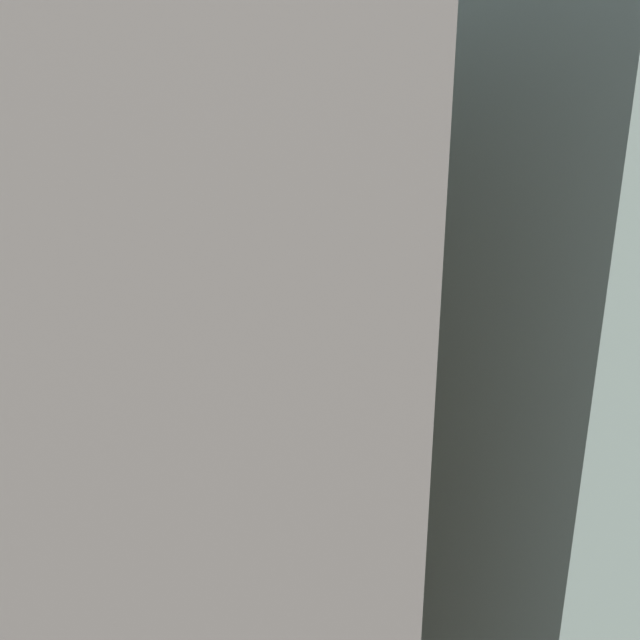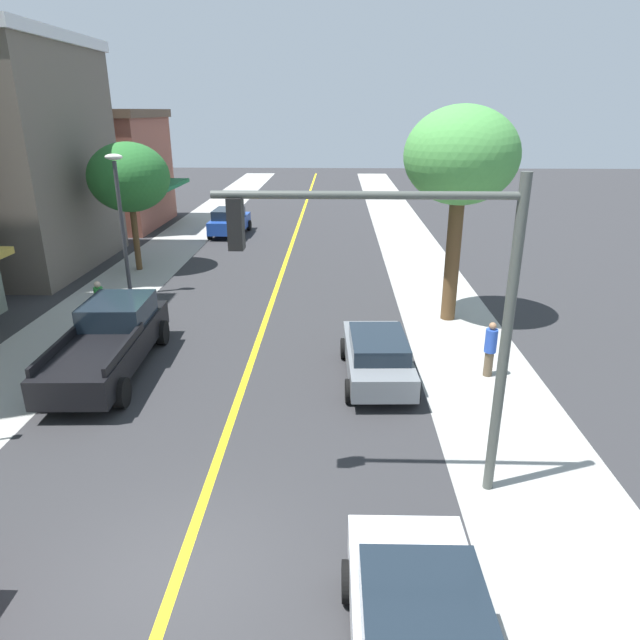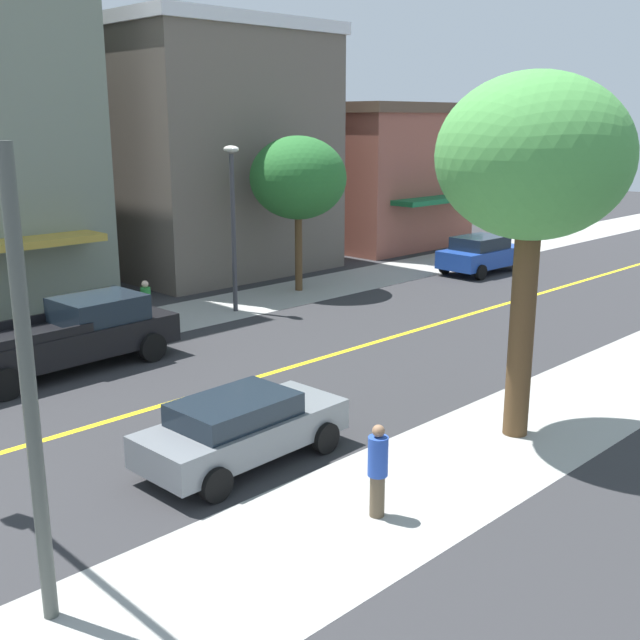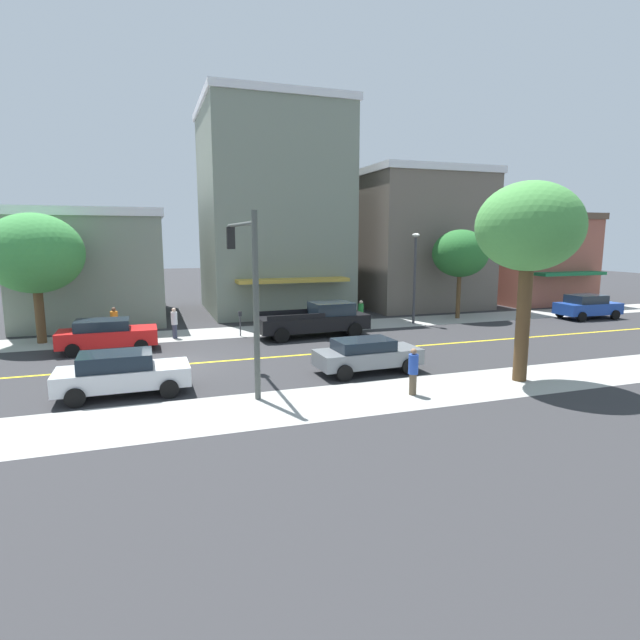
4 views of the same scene
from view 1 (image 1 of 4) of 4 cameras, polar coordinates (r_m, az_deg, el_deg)
name	(u,v)px [view 1 (image 1 of 4)]	position (r m, az deg, el deg)	size (l,w,h in m)	color
ground_plane	(477,328)	(29.62, 14.22, -0.74)	(140.00, 140.00, 0.00)	#2D2D30
sidewalk_left	(583,381)	(24.69, 22.98, -5.14)	(3.46, 126.00, 0.01)	#9E9E99
sidewalk_right	(408,294)	(35.17, 8.11, 2.37)	(3.46, 126.00, 0.01)	#9E9E99
road_centerline_stripe	(477,328)	(29.62, 14.22, -0.74)	(0.20, 126.00, 0.00)	yellow
corner_shop_building	(609,212)	(11.69, 24.95, 8.94)	(11.37, 9.94, 14.73)	gray
street_tree_right_corner	(176,198)	(30.32, -13.04, 10.81)	(3.84, 3.84, 7.45)	brown
fire_hydrant	(601,357)	(26.39, 24.39, -3.09)	(0.44, 0.24, 0.74)	yellow
parking_meter	(474,358)	(23.01, 13.92, -3.40)	(0.12, 0.18, 1.39)	#4C4C51
traffic_light_mast	(393,227)	(30.85, 6.70, 8.47)	(5.39, 0.32, 6.28)	#474C47
street_lamp	(151,323)	(17.95, -15.27, -0.30)	(0.70, 0.36, 5.67)	#38383D
red_sedan_left_curb	(589,329)	(28.32, 23.43, -0.72)	(2.10, 4.49, 1.54)	red
grey_sedan_right_curb	(300,307)	(29.48, -1.83, 1.19)	(2.06, 4.32, 1.38)	slate
silver_sedan_right_curb	(468,290)	(33.43, 13.43, 2.71)	(2.08, 4.43, 1.51)	#B7BABF
black_pickup_truck	(357,358)	(22.34, 3.39, -3.48)	(2.46, 6.22, 1.86)	black
pedestrian_blue_shirt	(275,289)	(32.36, -4.15, 2.81)	(0.34, 0.34, 1.65)	brown
pedestrian_white_shirt	(563,353)	(24.67, 21.37, -2.80)	(0.34, 0.34, 1.66)	#33384C
pedestrian_green_shirt	(279,389)	(19.80, -3.76, -6.32)	(0.31, 0.31, 1.68)	brown
small_dog	(612,366)	(25.70, 25.19, -3.85)	(0.56, 0.52, 0.47)	black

